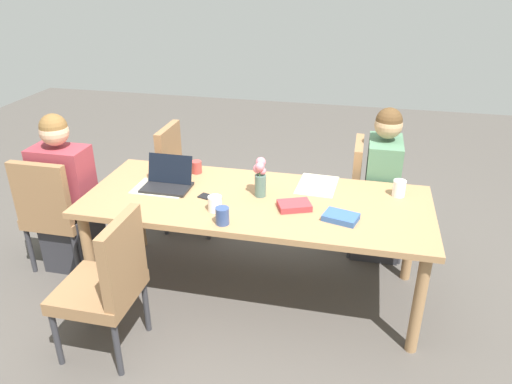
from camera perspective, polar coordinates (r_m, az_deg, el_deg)
ground_plane at (r=3.57m, az=-0.00°, el=-11.26°), size 10.00×10.00×0.00m
dining_table at (r=3.22m, az=-0.00°, el=-1.93°), size 2.26×0.91×0.72m
chair_head_right_left_near at (r=3.84m, az=-22.49°, el=-1.82°), size 0.44×0.44×0.90m
person_head_right_left_near at (r=3.85m, az=-21.22°, el=-1.06°), size 0.40×0.36×1.19m
chair_near_left_mid at (r=3.90m, az=13.20°, el=0.01°), size 0.44×0.44×0.90m
person_near_left_mid at (r=3.84m, az=14.34°, el=-0.11°), size 0.36×0.40×1.19m
chair_far_left_far at (r=2.93m, az=-16.96°, el=-9.87°), size 0.44×0.44×0.90m
chair_near_right_near at (r=4.18m, az=-8.50°, el=2.19°), size 0.44×0.44×0.90m
flower_vase at (r=3.17m, az=0.50°, el=1.88°), size 0.08×0.11×0.26m
placemat_head_right_left_near at (r=3.40m, az=-11.09°, el=0.47°), size 0.36×0.26×0.00m
placemat_near_left_mid at (r=3.40m, az=7.17°, el=0.80°), size 0.28×0.37×0.00m
laptop_head_right_left_near at (r=3.38m, az=-10.29°, el=1.21°), size 0.32×0.22×0.21m
coffee_mug_near_left at (r=2.88m, az=-3.96°, el=-2.80°), size 0.08×0.08×0.11m
coffee_mug_near_right at (r=3.34m, az=16.41°, el=0.42°), size 0.08×0.08×0.11m
coffee_mug_centre_left at (r=3.03m, az=-4.82°, el=-1.36°), size 0.09×0.09×0.10m
coffee_mug_centre_right at (r=3.59m, az=-6.99°, el=2.92°), size 0.08×0.08×0.09m
coffee_mug_far_left at (r=3.69m, az=-10.56°, el=3.45°), size 0.08×0.08×0.10m
book_red_cover at (r=2.97m, az=9.90°, el=-2.92°), size 0.23×0.19×0.04m
book_blue_cover at (r=3.07m, az=4.51°, el=-1.60°), size 0.24×0.21×0.04m
phone_black at (r=3.21m, az=-5.45°, el=-0.63°), size 0.16×0.11×0.01m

